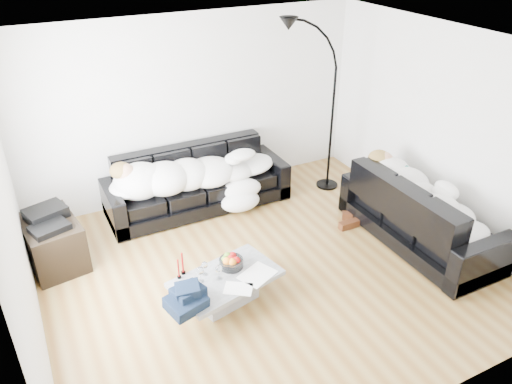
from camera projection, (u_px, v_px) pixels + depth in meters
name	position (u px, v px, depth m)	size (l,w,h in m)	color
ground	(267.00, 269.00, 5.94)	(5.00, 5.00, 0.00)	brown
wall_back	(194.00, 107.00, 7.06)	(5.00, 0.02, 2.60)	silver
wall_left	(15.00, 231.00, 4.32)	(0.02, 4.50, 2.60)	silver
wall_right	(443.00, 131.00, 6.29)	(0.02, 4.50, 2.60)	silver
ceiling	(270.00, 48.00, 4.67)	(5.00, 5.00, 0.00)	white
sofa_back	(197.00, 180.00, 7.02)	(2.56, 0.88, 0.84)	black
sofa_right	(421.00, 211.00, 6.25)	(2.16, 0.93, 0.88)	black
sleeper_back	(198.00, 168.00, 6.87)	(2.16, 0.75, 0.43)	white
sleeper_right	(424.00, 197.00, 6.15)	(1.85, 0.78, 0.45)	white
teal_cushion	(386.00, 171.00, 6.61)	(0.36, 0.30, 0.20)	#0F6D61
coffee_table	(226.00, 289.00, 5.37)	(1.13, 0.66, 0.33)	#939699
fruit_bowl	(231.00, 261.00, 5.41)	(0.26, 0.26, 0.16)	white
wine_glass_a	(205.00, 268.00, 5.29)	(0.07, 0.07, 0.16)	white
wine_glass_b	(200.00, 274.00, 5.18)	(0.08, 0.08, 0.18)	white
wine_glass_c	(219.00, 272.00, 5.22)	(0.07, 0.07, 0.17)	white
candle_left	(178.00, 269.00, 5.22)	(0.04, 0.04, 0.23)	maroon
candle_right	(183.00, 263.00, 5.28)	(0.05, 0.05, 0.27)	maroon
newspaper_a	(257.00, 274.00, 5.32)	(0.37, 0.29, 0.01)	silver
newspaper_b	(238.00, 288.00, 5.12)	(0.29, 0.21, 0.01)	silver
navy_jacket	(188.00, 289.00, 4.85)	(0.39, 0.33, 0.20)	black
shoes	(351.00, 220.00, 6.78)	(0.49, 0.35, 0.11)	#472311
av_cabinet	(53.00, 243.00, 5.90)	(0.59, 0.85, 0.59)	black
stereo	(47.00, 217.00, 5.73)	(0.44, 0.34, 0.13)	black
floor_lamp	(332.00, 117.00, 7.20)	(0.83, 0.33, 2.27)	black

